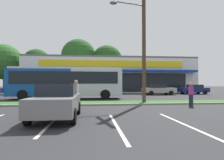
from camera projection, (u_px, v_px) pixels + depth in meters
The scene contains 17 objects.
grass_median at pixel (90, 103), 14.72m from camera, with size 56.00×2.20×0.12m, color #2D5B23.
curb_lip at pixel (90, 105), 13.50m from camera, with size 56.00×0.24×0.12m, color gray.
parking_stripe_1 at pixel (52, 122), 7.67m from camera, with size 0.12×4.80×0.01m, color silver.
parking_stripe_2 at pixel (117, 126), 7.00m from camera, with size 0.12×4.80×0.01m, color silver.
parking_stripe_3 at pixel (183, 124), 7.36m from camera, with size 0.12×4.80×0.01m, color silver.
storefront_building at pixel (110, 76), 36.29m from camera, with size 29.91×11.82×6.31m.
tree_far_left at pixel (4, 62), 44.30m from camera, with size 8.36×8.36×10.95m.
tree_left at pixel (37, 63), 43.12m from camera, with size 6.24×6.24×9.57m.
tree_mid_left at pixel (79, 56), 45.44m from camera, with size 8.29×8.29×12.41m.
tree_mid at pixel (107, 61), 45.55m from camera, with size 7.48×7.48×10.92m.
utility_pole at pixel (142, 31), 15.01m from camera, with size 3.15×2.37×10.91m.
city_bus at pixel (67, 82), 19.55m from camera, with size 11.38×2.69×3.25m.
car_0 at pixel (57, 101), 8.44m from camera, with size 1.90×4.11×1.56m.
car_1 at pixel (159, 90), 26.72m from camera, with size 4.57×1.94×1.46m.
car_4 at pixel (194, 89), 28.58m from camera, with size 4.19×2.00×1.46m.
pedestrian_near_bench at pixel (191, 94), 13.06m from camera, with size 0.33×0.33×1.66m.
pedestrian_mid at pixel (76, 94), 12.42m from camera, with size 0.37×0.37×1.82m.
Camera 1 is at (0.16, -0.85, 1.56)m, focal length 30.15 mm.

